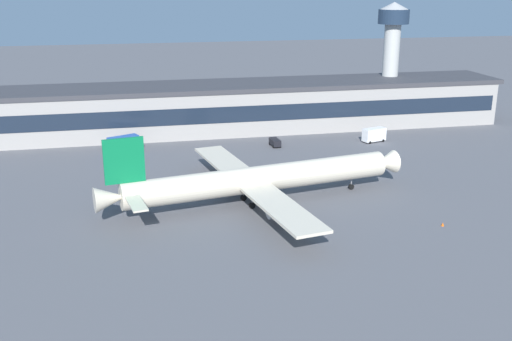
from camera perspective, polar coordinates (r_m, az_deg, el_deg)
ground_plane at (r=114.28m, az=4.44°, el=-2.46°), size 600.00×600.00×0.00m
terminal_building at (r=164.23m, az=-0.94°, el=6.16°), size 143.36×19.31×12.78m
airliner at (r=108.84m, az=-0.02°, el=-0.86°), size 58.72×50.91×14.76m
control_tower at (r=178.92m, az=12.83°, el=11.36°), size 8.75×8.75×33.53m
catering_truck at (r=144.86m, az=-12.60°, el=2.48°), size 7.63×5.34×4.15m
follow_me_car at (r=147.83m, az=1.84°, el=2.72°), size 2.29×4.53×1.85m
stair_truck at (r=154.65m, az=11.18°, el=3.41°), size 6.43×3.99×3.55m
traffic_cone_0 at (r=105.16m, az=17.41°, el=-4.92°), size 0.50×0.50×0.62m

